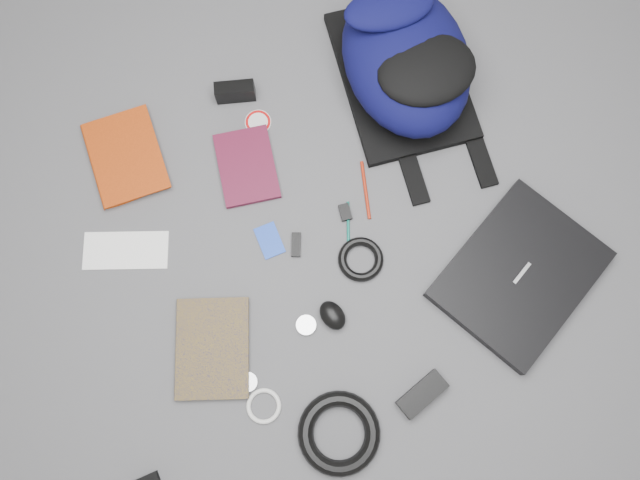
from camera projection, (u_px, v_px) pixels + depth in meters
name	position (u px, v px, depth m)	size (l,w,h in m)	color
ground	(320.00, 242.00, 1.60)	(4.00, 4.00, 0.00)	#4F4F51
backpack	(406.00, 58.00, 1.61)	(0.34, 0.50, 0.21)	black
laptop	(520.00, 274.00, 1.56)	(0.39, 0.30, 0.04)	black
textbook_red	(92.00, 168.00, 1.63)	(0.18, 0.25, 0.03)	#942D08
comic_book	(176.00, 349.00, 1.53)	(0.18, 0.25, 0.02)	#9B7C0B
envelope	(126.00, 250.00, 1.59)	(0.22, 0.10, 0.00)	white
dvd_case	(247.00, 166.00, 1.64)	(0.15, 0.20, 0.02)	#430C1F
compact_camera	(235.00, 92.00, 1.66)	(0.11, 0.04, 0.06)	black
sticker_disc	(258.00, 122.00, 1.67)	(0.07, 0.07, 0.00)	silver
pen_teal	(348.00, 226.00, 1.60)	(0.01, 0.01, 0.13)	#0A6252
pen_red	(366.00, 190.00, 1.63)	(0.01, 0.01, 0.16)	#9F210C
id_badge	(270.00, 240.00, 1.60)	(0.06, 0.09, 0.00)	blue
usb_black	(296.00, 245.00, 1.59)	(0.02, 0.06, 0.01)	black
key_fob	(345.00, 212.00, 1.61)	(0.03, 0.04, 0.01)	black
mouse	(333.00, 315.00, 1.53)	(0.06, 0.08, 0.04)	black
headphone_left	(248.00, 382.00, 1.51)	(0.05, 0.05, 0.01)	#A6A6A8
headphone_right	(306.00, 325.00, 1.54)	(0.05, 0.05, 0.01)	silver
cable_coil	(361.00, 259.00, 1.58)	(0.12, 0.12, 0.02)	black
power_brick	(422.00, 394.00, 1.49)	(0.12, 0.05, 0.03)	black
power_cord_coil	(339.00, 433.00, 1.47)	(0.20, 0.20, 0.04)	black
white_cable_coil	(264.00, 406.00, 1.50)	(0.08, 0.08, 0.01)	silver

